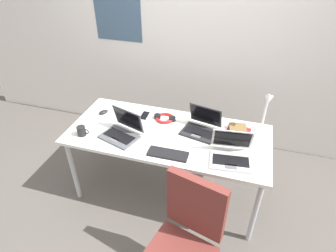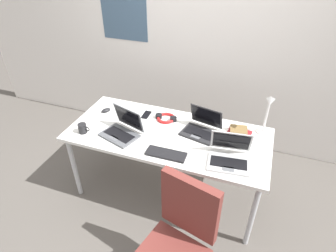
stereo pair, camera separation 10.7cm
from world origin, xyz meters
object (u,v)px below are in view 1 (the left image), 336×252
Objects in this scene: desk_lamp at (265,113)px; book_stack at (238,129)px; laptop_back_right at (201,127)px; laptop_front_right at (122,131)px; laptop_by_keyboard at (231,154)px; cell_phone at (145,115)px; external_keyboard at (168,154)px; headphones at (165,118)px; coffee_mug at (82,131)px; computer_mouse at (103,112)px.

desk_lamp is 1.83× the size of book_stack.
laptop_back_right reaches higher than book_stack.
laptop_by_keyboard is at bearing -2.17° from laptop_front_right.
cell_phone is at bearing -179.83° from book_stack.
headphones is (-0.18, 0.49, 0.01)m from external_keyboard.
laptop_back_right is 1.06m from coffee_mug.
laptop_front_right is 0.48m from external_keyboard.
laptop_back_right is 1.07× the size of external_keyboard.
cell_phone is (0.08, 0.36, -0.04)m from laptop_front_right.
computer_mouse is (-1.29, 0.32, -0.03)m from laptop_by_keyboard.
book_stack reaches higher than headphones.
headphones is at bearing 51.44° from laptop_front_right.
cell_phone is 0.62m from coffee_mug.
desk_lamp is 0.93m from external_keyboard.
laptop_back_right is 0.42m from laptop_by_keyboard.
laptop_by_keyboard is at bearing -30.31° from headphones.
laptop_by_keyboard is 1.30m from coffee_mug.
headphones is 0.69m from book_stack.
computer_mouse is 0.85× the size of coffee_mug.
external_keyboard is at bearing -2.73° from coffee_mug.
coffee_mug is (-1.52, -0.52, -0.15)m from desk_lamp.
book_stack is at bearing -2.02° from cell_phone.
laptop_by_keyboard is 0.40m from book_stack.
headphones is at bearing -2.78° from cell_phone.
desk_lamp is 2.94× the size of cell_phone.
laptop_back_right is 0.44m from external_keyboard.
coffee_mug reaches higher than computer_mouse.
book_stack reaches higher than computer_mouse.
laptop_back_right is 1.66× the size of headphones.
desk_lamp is 0.92m from headphones.
desk_lamp reaches higher than cell_phone.
laptop_front_right is 3.40× the size of coffee_mug.
computer_mouse is at bearing 178.97° from laptop_back_right.
laptop_by_keyboard is at bearing -26.37° from cell_phone.
external_keyboard is (-0.72, -0.56, -0.19)m from desk_lamp.
laptop_by_keyboard is (0.30, -0.30, 0.00)m from laptop_back_right.
laptop_front_right is 1.09× the size of laptop_by_keyboard.
laptop_by_keyboard is 2.60× the size of cell_phone.
laptop_front_right is 0.36m from coffee_mug.
book_stack is (0.51, 0.50, 0.01)m from external_keyboard.
headphones is 1.89× the size of coffee_mug.
laptop_by_keyboard is 3.68× the size of computer_mouse.
desk_lamp is at bearing 4.36° from headphones.
headphones is (0.28, 0.36, -0.03)m from laptop_front_right.
laptop_by_keyboard reaches higher than cell_phone.
headphones is at bearing 41.23° from computer_mouse.
cell_phone is (0.41, 0.08, -0.01)m from computer_mouse.
desk_lamp reaches higher than book_stack.
laptop_front_right is 1.17× the size of external_keyboard.
book_stack is at bearing 37.77° from computer_mouse.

